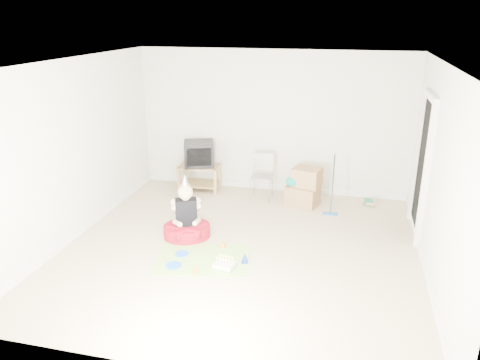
% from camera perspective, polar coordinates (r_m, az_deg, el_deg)
% --- Properties ---
extents(ground, '(5.00, 5.00, 0.00)m').
position_cam_1_polar(ground, '(6.76, 0.02, -8.39)').
color(ground, '#C6B38E').
rests_on(ground, ground).
extents(doorway_recess, '(0.02, 0.90, 2.05)m').
position_cam_1_polar(doorway_recess, '(7.40, 21.37, 1.35)').
color(doorway_recess, black).
rests_on(doorway_recess, ground).
extents(tv_stand, '(0.79, 0.53, 0.48)m').
position_cam_1_polar(tv_stand, '(8.90, -4.95, 0.56)').
color(tv_stand, '#A07C48').
rests_on(tv_stand, ground).
extents(crt_tv, '(0.66, 0.60, 0.47)m').
position_cam_1_polar(crt_tv, '(8.77, -5.03, 3.21)').
color(crt_tv, black).
rests_on(crt_tv, tv_stand).
extents(folding_chair, '(0.38, 0.37, 0.84)m').
position_cam_1_polar(folding_chair, '(8.36, 2.64, 0.28)').
color(folding_chair, '#9C9CA2').
rests_on(folding_chair, ground).
extents(cardboard_boxes, '(0.64, 0.54, 0.68)m').
position_cam_1_polar(cardboard_boxes, '(8.20, 7.77, -0.91)').
color(cardboard_boxes, '#9E744C').
rests_on(cardboard_boxes, ground).
extents(floor_mop, '(0.24, 0.33, 0.97)m').
position_cam_1_polar(floor_mop, '(7.89, 11.04, -2.42)').
color(floor_mop, '#215AA8').
rests_on(floor_mop, ground).
extents(book_pile, '(0.22, 0.26, 0.10)m').
position_cam_1_polar(book_pile, '(8.54, 15.55, -2.62)').
color(book_pile, '#297C56').
rests_on(book_pile, ground).
extents(seated_woman, '(0.91, 0.91, 1.00)m').
position_cam_1_polar(seated_woman, '(7.06, -6.52, -5.29)').
color(seated_woman, '#A70F21').
rests_on(seated_woman, ground).
extents(party_mat, '(1.42, 1.14, 0.01)m').
position_cam_1_polar(party_mat, '(6.52, -4.51, -9.55)').
color(party_mat, '#E63077').
rests_on(party_mat, ground).
extents(birthday_cake, '(0.30, 0.25, 0.13)m').
position_cam_1_polar(birthday_cake, '(6.28, -1.89, -10.38)').
color(birthday_cake, silver).
rests_on(birthday_cake, party_mat).
extents(blue_plate_near, '(0.26, 0.26, 0.01)m').
position_cam_1_polar(blue_plate_near, '(6.66, -7.09, -8.90)').
color(blue_plate_near, blue).
rests_on(blue_plate_near, party_mat).
extents(blue_plate_far, '(0.30, 0.30, 0.01)m').
position_cam_1_polar(blue_plate_far, '(6.39, -8.08, -10.26)').
color(blue_plate_far, blue).
rests_on(blue_plate_far, party_mat).
extents(orange_cup_near, '(0.07, 0.07, 0.07)m').
position_cam_1_polar(orange_cup_near, '(6.77, -2.11, -7.96)').
color(orange_cup_near, orange).
rests_on(orange_cup_near, party_mat).
extents(orange_cup_far, '(0.09, 0.09, 0.08)m').
position_cam_1_polar(orange_cup_far, '(6.16, -5.39, -11.00)').
color(orange_cup_far, orange).
rests_on(orange_cup_far, party_mat).
extents(blue_party_hat, '(0.10, 0.10, 0.14)m').
position_cam_1_polar(blue_party_hat, '(6.37, 0.58, -9.47)').
color(blue_party_hat, '#1A2AB8').
rests_on(blue_party_hat, party_mat).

